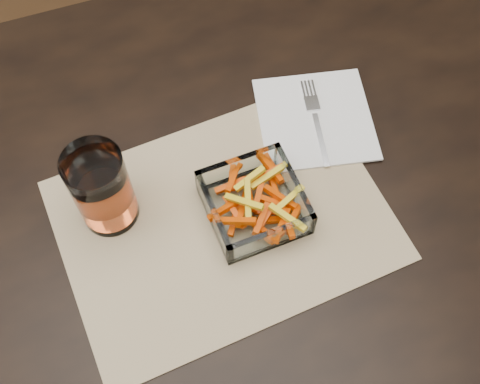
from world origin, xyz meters
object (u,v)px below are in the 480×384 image
at_px(glass_bowl, 254,204).
at_px(fork, 316,119).
at_px(dining_table, 189,237).
at_px(tumbler, 102,191).

xyz_separation_m(glass_bowl, fork, (0.14, 0.11, -0.02)).
relative_size(dining_table, fork, 10.00).
bearing_deg(fork, dining_table, -149.49).
height_order(glass_bowl, fork, glass_bowl).
xyz_separation_m(glass_bowl, tumbler, (-0.19, 0.07, 0.04)).
bearing_deg(dining_table, fork, 18.75).
distance_m(dining_table, tumbler, 0.19).
relative_size(tumbler, fork, 0.87).
bearing_deg(fork, glass_bowl, -129.99).
relative_size(dining_table, tumbler, 11.53).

